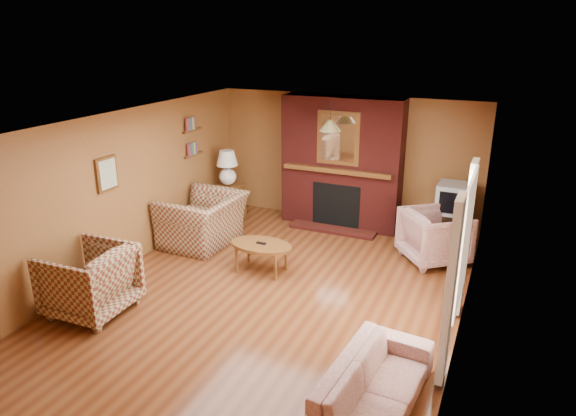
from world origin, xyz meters
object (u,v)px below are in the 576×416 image
at_px(floral_sofa, 372,389).
at_px(coffee_table, 261,247).
at_px(crt_tv, 454,199).
at_px(table_lamp, 227,166).
at_px(tv_stand, 451,229).
at_px(plaid_armchair, 90,280).
at_px(side_table, 229,201).
at_px(plaid_loveseat, 203,220).
at_px(floral_armchair, 435,236).
at_px(fireplace, 341,164).

relative_size(floral_sofa, coffee_table, 1.91).
bearing_deg(floral_sofa, crt_tv, 3.21).
bearing_deg(table_lamp, tv_stand, 4.82).
xyz_separation_m(floral_sofa, table_lamp, (-4.00, 4.18, 0.78)).
relative_size(plaid_armchair, side_table, 1.48).
relative_size(plaid_loveseat, side_table, 1.97).
height_order(floral_armchair, table_lamp, table_lamp).
xyz_separation_m(plaid_loveseat, coffee_table, (1.40, -0.56, -0.03)).
relative_size(floral_armchair, tv_stand, 1.57).
xyz_separation_m(plaid_armchair, table_lamp, (-0.15, 3.81, 0.60)).
distance_m(floral_armchair, coffee_table, 2.75).
xyz_separation_m(plaid_armchair, crt_tv, (4.00, 4.16, 0.39)).
distance_m(table_lamp, crt_tv, 4.17).
xyz_separation_m(plaid_loveseat, crt_tv, (3.90, 1.64, 0.41)).
xyz_separation_m(plaid_loveseat, floral_armchair, (3.74, 0.89, -0.01)).
bearing_deg(fireplace, plaid_armchair, -114.16).
height_order(fireplace, tv_stand, fireplace).
distance_m(plaid_loveseat, floral_armchair, 3.84).
bearing_deg(table_lamp, fireplace, 14.29).
bearing_deg(fireplace, coffee_table, -100.75).
xyz_separation_m(floral_sofa, coffee_table, (-2.35, 2.32, 0.13)).
bearing_deg(plaid_loveseat, floral_armchair, 104.78).
xyz_separation_m(floral_armchair, table_lamp, (-3.99, 0.41, 0.63)).
distance_m(plaid_loveseat, table_lamp, 1.46).
height_order(plaid_loveseat, floral_armchair, plaid_loveseat).
height_order(tv_stand, crt_tv, crt_tv).
height_order(coffee_table, side_table, side_table).
height_order(floral_armchair, tv_stand, floral_armchair).
height_order(floral_sofa, coffee_table, floral_sofa).
relative_size(plaid_armchair, crt_tv, 1.79).
bearing_deg(tv_stand, floral_sofa, -90.02).
bearing_deg(floral_armchair, table_lamp, 45.66).
distance_m(fireplace, plaid_armchair, 4.82).
height_order(plaid_loveseat, side_table, plaid_loveseat).
relative_size(fireplace, table_lamp, 3.53).
xyz_separation_m(plaid_armchair, coffee_table, (1.50, 1.96, -0.05)).
bearing_deg(side_table, coffee_table, -48.41).
height_order(floral_armchair, side_table, floral_armchair).
height_order(floral_sofa, crt_tv, crt_tv).
bearing_deg(crt_tv, plaid_armchair, -133.90).
height_order(plaid_armchair, floral_armchair, plaid_armchair).
xyz_separation_m(plaid_loveseat, floral_sofa, (3.75, -2.88, -0.16)).
xyz_separation_m(plaid_loveseat, tv_stand, (3.90, 1.64, -0.13)).
xyz_separation_m(fireplace, crt_tv, (2.05, -0.19, -0.34)).
height_order(plaid_loveseat, crt_tv, crt_tv).
bearing_deg(coffee_table, plaid_loveseat, 158.11).
bearing_deg(tv_stand, plaid_armchair, -131.99).
xyz_separation_m(side_table, tv_stand, (4.15, 0.35, -0.04)).
xyz_separation_m(plaid_loveseat, side_table, (-0.25, 1.29, -0.09)).
relative_size(side_table, tv_stand, 1.13).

